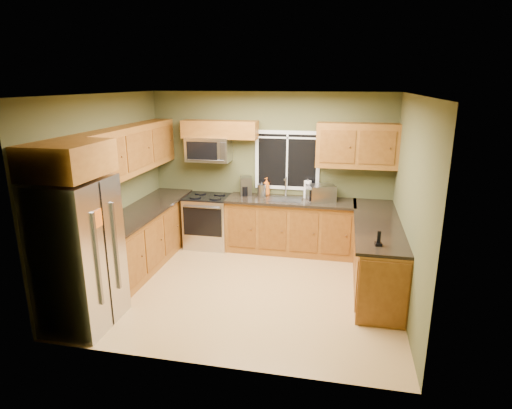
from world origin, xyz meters
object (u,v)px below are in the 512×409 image
(paper_towel_roll, at_px, (308,189))
(kettle, at_px, (262,190))
(toaster_oven, at_px, (321,193))
(coffee_maker, at_px, (246,187))
(range, at_px, (208,221))
(microwave, at_px, (209,149))
(refrigerator, at_px, (79,254))
(soap_bottle_a, at_px, (266,186))
(soap_bottle_b, at_px, (306,192))
(cordless_phone, at_px, (378,241))

(paper_towel_roll, bearing_deg, kettle, -173.92)
(toaster_oven, height_order, coffee_maker, coffee_maker)
(range, height_order, microwave, microwave)
(refrigerator, relative_size, paper_towel_roll, 5.48)
(soap_bottle_a, bearing_deg, kettle, -114.62)
(coffee_maker, bearing_deg, range, -165.48)
(refrigerator, distance_m, soap_bottle_b, 3.84)
(refrigerator, relative_size, soap_bottle_b, 9.82)
(paper_towel_roll, xyz_separation_m, cordless_phone, (1.04, -2.05, -0.09))
(cordless_phone, bearing_deg, coffee_maker, 136.22)
(coffee_maker, bearing_deg, paper_towel_roll, 0.78)
(microwave, xyz_separation_m, soap_bottle_b, (1.70, 0.09, -0.70))
(microwave, bearing_deg, soap_bottle_b, 3.17)
(microwave, xyz_separation_m, coffee_maker, (0.65, 0.03, -0.64))
(coffee_maker, xyz_separation_m, kettle, (0.30, -0.07, -0.03))
(soap_bottle_a, bearing_deg, soap_bottle_b, 0.00)
(toaster_oven, relative_size, paper_towel_roll, 1.60)
(range, height_order, soap_bottle_b, soap_bottle_b)
(refrigerator, height_order, paper_towel_roll, refrigerator)
(kettle, bearing_deg, refrigerator, -119.69)
(paper_towel_roll, bearing_deg, soap_bottle_b, 118.27)
(toaster_oven, bearing_deg, microwave, 177.15)
(cordless_phone, bearing_deg, soap_bottle_a, 130.12)
(soap_bottle_b, bearing_deg, range, -172.29)
(toaster_oven, height_order, kettle, toaster_oven)
(cordless_phone, bearing_deg, soap_bottle_b, 117.05)
(microwave, xyz_separation_m, soap_bottle_a, (1.01, 0.09, -0.64))
(microwave, height_order, paper_towel_roll, microwave)
(microwave, bearing_deg, toaster_oven, -2.85)
(range, xyz_separation_m, toaster_oven, (1.96, 0.04, 0.61))
(paper_towel_roll, bearing_deg, coffee_maker, -179.22)
(paper_towel_roll, bearing_deg, refrigerator, -129.30)
(refrigerator, height_order, coffee_maker, refrigerator)
(range, height_order, cordless_phone, cordless_phone)
(paper_towel_roll, bearing_deg, range, -173.95)
(refrigerator, bearing_deg, coffee_maker, 65.49)
(toaster_oven, relative_size, soap_bottle_b, 2.87)
(soap_bottle_a, bearing_deg, range, -167.11)
(soap_bottle_a, height_order, cordless_phone, soap_bottle_a)
(range, distance_m, soap_bottle_b, 1.81)
(toaster_oven, relative_size, cordless_phone, 2.86)
(microwave, relative_size, cordless_phone, 4.14)
(microwave, relative_size, soap_bottle_a, 2.48)
(refrigerator, xyz_separation_m, paper_towel_roll, (2.42, 2.95, 0.19))
(microwave, bearing_deg, range, -89.98)
(kettle, relative_size, soap_bottle_b, 1.46)
(soap_bottle_b, bearing_deg, coffee_maker, -176.63)
(cordless_phone, bearing_deg, microwave, 144.18)
(soap_bottle_b, bearing_deg, toaster_oven, -36.28)
(kettle, xyz_separation_m, soap_bottle_b, (0.75, 0.13, -0.03))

